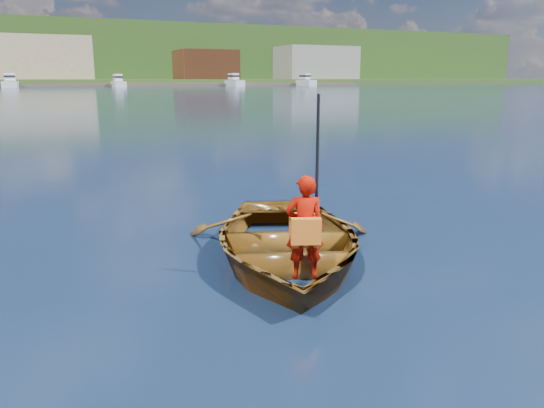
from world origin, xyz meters
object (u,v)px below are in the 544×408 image
child_paddler (305,227)px  dock (102,85)px  marina_yachts (55,82)px  rowboat (285,241)px

child_paddler → dock: (12.17, 148.14, -0.31)m
child_paddler → marina_yachts: bearing=89.9°
rowboat → marina_yachts: size_ratio=0.03×
child_paddler → marina_yachts: 143.45m
rowboat → dock: dock is taller
dock → rowboat: bearing=-94.7°
rowboat → dock: bearing=85.3°
child_paddler → marina_yachts: (0.31, 143.45, 0.58)m
rowboat → marina_yachts: 142.56m
child_paddler → dock: 148.63m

